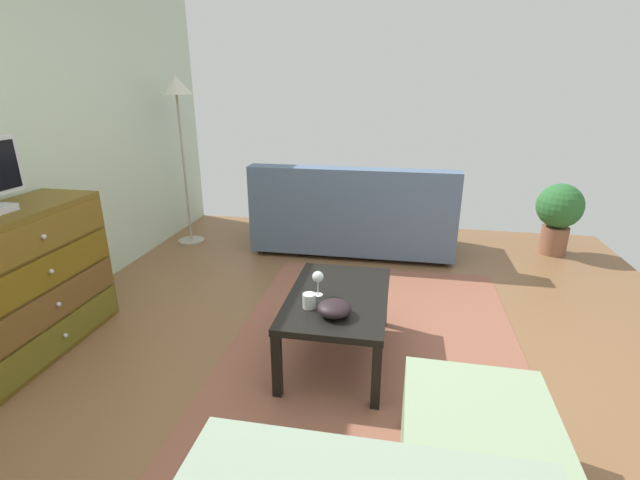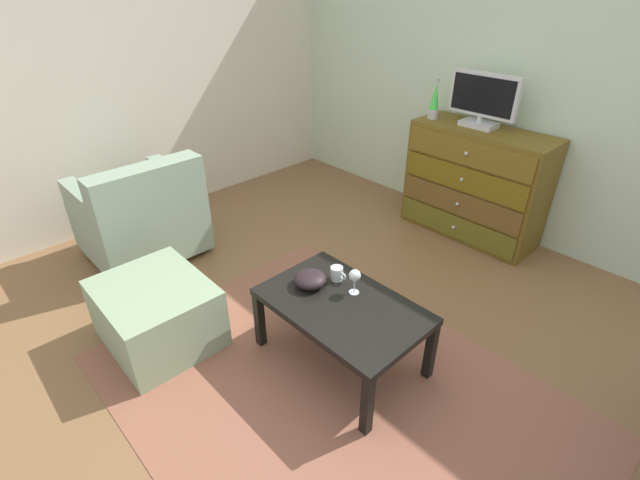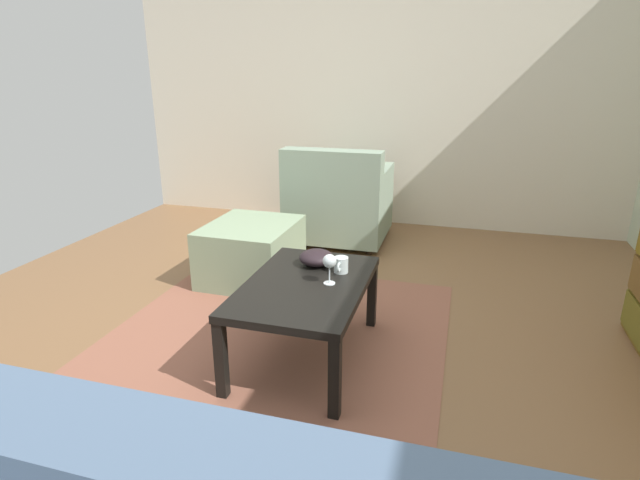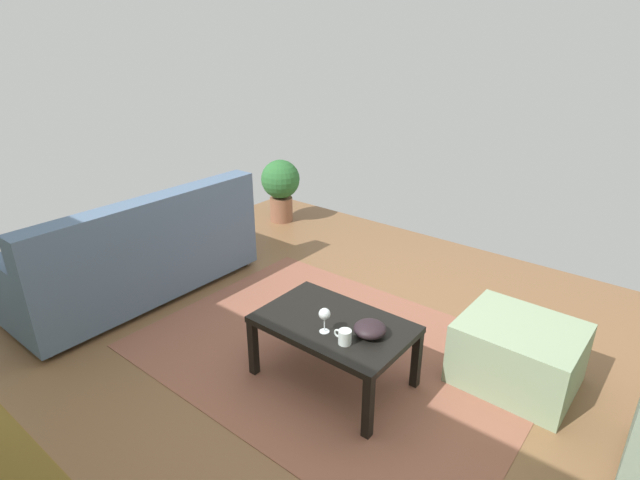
{
  "view_description": "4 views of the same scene",
  "coord_description": "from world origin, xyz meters",
  "px_view_note": "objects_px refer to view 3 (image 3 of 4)",
  "views": [
    {
      "loc": [
        -2.39,
        -0.3,
        1.65
      ],
      "look_at": [
        -0.15,
        0.11,
        0.85
      ],
      "focal_mm": 24.98,
      "sensor_mm": 36.0,
      "label": 1
    },
    {
      "loc": [
        1.38,
        -1.43,
        2.04
      ],
      "look_at": [
        0.07,
        -0.17,
        0.94
      ],
      "focal_mm": 25.25,
      "sensor_mm": 36.0,
      "label": 2
    },
    {
      "loc": [
        2.27,
        0.75,
        1.46
      ],
      "look_at": [
        0.04,
        0.11,
        0.67
      ],
      "focal_mm": 28.1,
      "sensor_mm": 36.0,
      "label": 3
    },
    {
      "loc": [
        -1.5,
        2.09,
        2.07
      ],
      "look_at": [
        0.19,
        -0.03,
        0.91
      ],
      "focal_mm": 27.7,
      "sensor_mm": 36.0,
      "label": 4
    }
  ],
  "objects_px": {
    "bowl_decorative": "(316,258)",
    "armchair": "(339,202)",
    "wine_glass": "(329,262)",
    "ottoman": "(252,252)",
    "coffee_table": "(306,292)",
    "mug": "(341,265)"
  },
  "relations": [
    {
      "from": "bowl_decorative",
      "to": "armchair",
      "type": "xyz_separation_m",
      "value": [
        -1.67,
        -0.29,
        -0.12
      ]
    },
    {
      "from": "bowl_decorative",
      "to": "armchair",
      "type": "distance_m",
      "value": 1.7
    },
    {
      "from": "bowl_decorative",
      "to": "armchair",
      "type": "height_order",
      "value": "armchair"
    },
    {
      "from": "armchair",
      "to": "wine_glass",
      "type": "bearing_deg",
      "value": 12.65
    },
    {
      "from": "bowl_decorative",
      "to": "ottoman",
      "type": "distance_m",
      "value": 0.99
    },
    {
      "from": "wine_glass",
      "to": "bowl_decorative",
      "type": "distance_m",
      "value": 0.28
    },
    {
      "from": "coffee_table",
      "to": "bowl_decorative",
      "type": "relative_size",
      "value": 4.9
    },
    {
      "from": "armchair",
      "to": "bowl_decorative",
      "type": "bearing_deg",
      "value": 9.87
    },
    {
      "from": "coffee_table",
      "to": "bowl_decorative",
      "type": "height_order",
      "value": "bowl_decorative"
    },
    {
      "from": "wine_glass",
      "to": "coffee_table",
      "type": "bearing_deg",
      "value": -79.64
    },
    {
      "from": "coffee_table",
      "to": "bowl_decorative",
      "type": "xyz_separation_m",
      "value": [
        -0.25,
        -0.02,
        0.09
      ]
    },
    {
      "from": "wine_glass",
      "to": "armchair",
      "type": "xyz_separation_m",
      "value": [
        -1.9,
        -0.43,
        -0.19
      ]
    },
    {
      "from": "mug",
      "to": "armchair",
      "type": "relative_size",
      "value": 0.13
    },
    {
      "from": "wine_glass",
      "to": "bowl_decorative",
      "type": "xyz_separation_m",
      "value": [
        -0.23,
        -0.14,
        -0.07
      ]
    },
    {
      "from": "coffee_table",
      "to": "wine_glass",
      "type": "xyz_separation_m",
      "value": [
        -0.02,
        0.12,
        0.17
      ]
    },
    {
      "from": "mug",
      "to": "bowl_decorative",
      "type": "height_order",
      "value": "bowl_decorative"
    },
    {
      "from": "armchair",
      "to": "ottoman",
      "type": "relative_size",
      "value": 1.21
    },
    {
      "from": "ottoman",
      "to": "bowl_decorative",
      "type": "bearing_deg",
      "value": 46.22
    },
    {
      "from": "coffee_table",
      "to": "armchair",
      "type": "xyz_separation_m",
      "value": [
        -1.92,
        -0.31,
        -0.02
      ]
    },
    {
      "from": "wine_glass",
      "to": "mug",
      "type": "xyz_separation_m",
      "value": [
        -0.16,
        0.02,
        -0.07
      ]
    },
    {
      "from": "armchair",
      "to": "ottoman",
      "type": "distance_m",
      "value": 1.1
    },
    {
      "from": "coffee_table",
      "to": "mug",
      "type": "distance_m",
      "value": 0.25
    }
  ]
}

